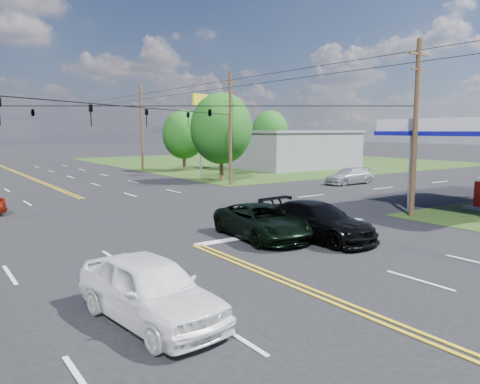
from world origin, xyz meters
TOP-DOWN VIEW (x-y plane):
  - ground at (0.00, 12.00)m, footprint 280.00×280.00m
  - grass_ne at (35.00, 44.00)m, footprint 46.00×48.00m
  - stop_bar at (5.00, 4.00)m, footprint 10.00×0.50m
  - retail_ne at (30.00, 32.00)m, footprint 14.00×10.00m
  - pole_se at (13.00, 3.00)m, footprint 1.60×0.28m
  - pole_ne at (13.00, 21.00)m, footprint 1.60×0.28m
  - pole_right_far at (13.00, 40.00)m, footprint 1.60×0.28m
  - span_wire_signals at (0.00, 12.00)m, footprint 26.00×18.00m
  - power_lines at (0.00, 10.00)m, footprint 26.04×100.00m
  - tree_right_a at (14.00, 24.00)m, footprint 5.70×5.70m
  - tree_right_b at (16.50, 36.00)m, footprint 4.94×4.94m
  - tree_far_r at (34.00, 42.00)m, footprint 5.32×5.32m
  - pickup_dkgreen at (3.00, 3.50)m, footprint 3.04×5.60m
  - suv_black at (4.86, 1.99)m, footprint 2.78×5.76m
  - pickup_white at (-4.73, -2.06)m, footprint 2.54×5.04m
  - sedan_far at (22.02, 15.66)m, footprint 4.95×2.09m
  - polesign_ne at (15.27, 30.00)m, footprint 2.23×1.12m

SIDE VIEW (x-z plane):
  - ground at x=0.00m, z-range 0.00..0.00m
  - grass_ne at x=35.00m, z-range -0.01..0.01m
  - stop_bar at x=5.00m, z-range -0.01..0.01m
  - sedan_far at x=22.02m, z-range 0.00..1.43m
  - pickup_dkgreen at x=3.00m, z-range 0.00..1.49m
  - suv_black at x=4.86m, z-range 0.00..1.62m
  - pickup_white at x=-4.73m, z-range 0.00..1.65m
  - retail_ne at x=30.00m, z-range 0.00..4.40m
  - tree_right_b at x=16.50m, z-range 0.68..7.76m
  - tree_far_r at x=34.00m, z-range 0.73..8.36m
  - tree_right_a at x=14.00m, z-range 0.78..8.96m
  - pole_se at x=13.00m, z-range 0.17..9.67m
  - pole_ne at x=13.00m, z-range 0.17..9.67m
  - pole_right_far at x=13.00m, z-range 0.17..10.17m
  - span_wire_signals at x=0.00m, z-range 5.43..6.56m
  - polesign_ne at x=15.27m, z-range 2.40..10.82m
  - power_lines at x=0.00m, z-range 8.28..8.92m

